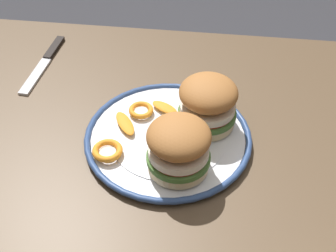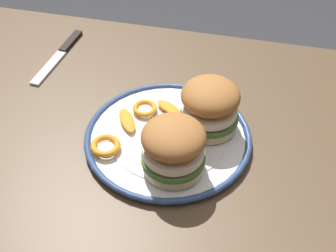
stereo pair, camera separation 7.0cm
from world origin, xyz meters
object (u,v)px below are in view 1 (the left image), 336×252
(dining_table, at_px, (192,192))
(sandwich_half_left, at_px, (208,102))
(table_knife, at_px, (46,60))
(dinner_plate, at_px, (168,138))
(sandwich_half_right, at_px, (179,146))

(dining_table, distance_m, sandwich_half_left, 0.19)
(sandwich_half_left, distance_m, table_knife, 0.43)
(sandwich_half_left, height_order, table_knife, sandwich_half_left)
(table_knife, bearing_deg, dinner_plate, 144.39)
(dining_table, bearing_deg, table_knife, -35.85)
(dining_table, relative_size, sandwich_half_right, 9.67)
(dinner_plate, relative_size, sandwich_half_right, 2.15)
(sandwich_half_right, bearing_deg, sandwich_half_left, -109.36)
(dining_table, relative_size, table_knife, 6.47)
(sandwich_half_right, height_order, table_knife, sandwich_half_right)
(sandwich_half_right, bearing_deg, dining_table, -124.93)
(sandwich_half_left, bearing_deg, sandwich_half_right, 70.64)
(sandwich_half_right, bearing_deg, dinner_plate, -70.25)
(sandwich_half_left, height_order, sandwich_half_right, same)
(dining_table, distance_m, sandwich_half_right, 0.17)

